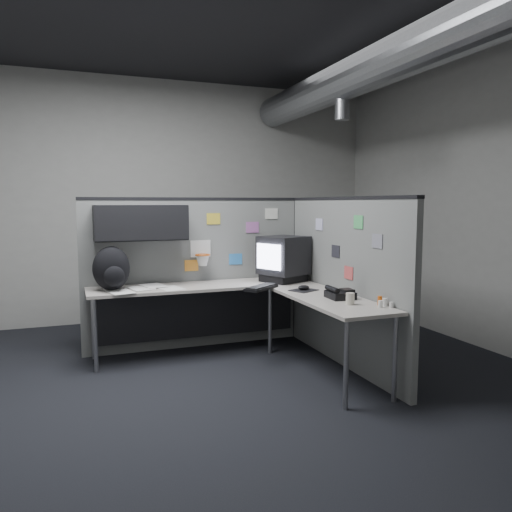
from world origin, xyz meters
name	(u,v)px	position (x,y,z in m)	size (l,w,h in m)	color
room	(303,142)	(0.56, 0.00, 2.10)	(5.62, 5.62, 3.22)	black
partition_back	(182,257)	(-0.25, 1.23, 1.00)	(2.44, 0.42, 1.63)	slate
partition_right	(343,281)	(1.10, 0.22, 0.82)	(0.07, 2.23, 1.63)	slate
desk	(234,299)	(0.15, 0.70, 0.61)	(2.31, 2.11, 0.73)	#AFA79E
monitor	(283,258)	(0.77, 0.90, 0.98)	(0.56, 0.56, 0.49)	black
keyboard	(261,287)	(0.37, 0.52, 0.75)	(0.42, 0.37, 0.04)	black
mouse	(304,289)	(0.73, 0.31, 0.75)	(0.30, 0.28, 0.05)	black
phone	(340,294)	(0.85, -0.16, 0.77)	(0.22, 0.24, 0.11)	black
bottles	(383,303)	(1.01, -0.59, 0.76)	(0.12, 0.17, 0.07)	silver
cup	(350,299)	(0.80, -0.43, 0.78)	(0.07, 0.07, 0.10)	beige
papers	(147,288)	(-0.68, 0.93, 0.74)	(0.76, 0.57, 0.01)	white
backpack	(112,269)	(-1.00, 0.95, 0.94)	(0.40, 0.38, 0.43)	black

